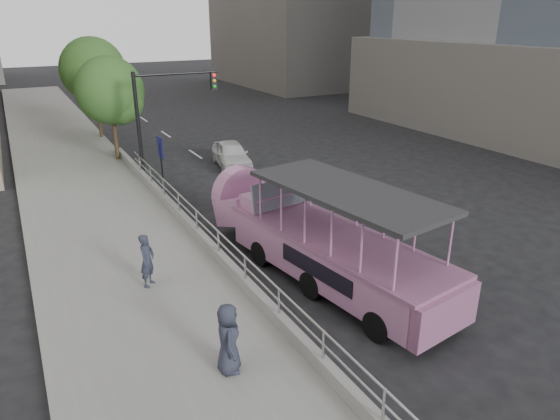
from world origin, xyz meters
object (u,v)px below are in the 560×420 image
object	(u,v)px
parking_sign	(161,160)
traffic_signal	(162,107)
pedestrian_near	(147,260)
street_tree_far	(95,73)
pedestrian_far	(228,339)
street_tree_near	(112,93)
car	(231,154)
duck_boat	(315,239)

from	to	relation	value
parking_sign	traffic_signal	size ratio (longest dim) A/B	0.53
pedestrian_near	street_tree_far	bearing A→B (deg)	33.90
pedestrian_far	street_tree_near	xyz separation A→B (m)	(1.59, 18.90, 2.70)
car	pedestrian_near	world-z (taller)	pedestrian_near
street_tree_far	street_tree_near	bearing A→B (deg)	-91.91
duck_boat	pedestrian_far	xyz separation A→B (m)	(-4.32, -3.36, -0.05)
car	street_tree_near	distance (m)	6.90
traffic_signal	street_tree_far	bearing A→B (deg)	98.43
pedestrian_far	parking_sign	world-z (taller)	parking_sign
parking_sign	duck_boat	bearing A→B (deg)	-76.37
pedestrian_near	pedestrian_far	size ratio (longest dim) A/B	0.97
duck_boat	parking_sign	world-z (taller)	duck_boat
pedestrian_near	pedestrian_far	distance (m)	4.58
car	street_tree_far	bearing A→B (deg)	128.70
duck_boat	street_tree_far	distance (m)	21.91
parking_sign	traffic_signal	world-z (taller)	traffic_signal
traffic_signal	pedestrian_far	bearing A→B (deg)	-101.64
duck_boat	car	world-z (taller)	duck_boat
parking_sign	street_tree_near	distance (m)	6.85
car	street_tree_near	size ratio (longest dim) A/B	0.69
pedestrian_near	street_tree_near	xyz separation A→B (m)	(2.16, 14.36, 2.73)
pedestrian_near	parking_sign	distance (m)	8.32
pedestrian_far	traffic_signal	xyz separation A→B (m)	(3.19, 15.47, 2.38)
pedestrian_near	pedestrian_far	bearing A→B (deg)	-132.39
pedestrian_far	parking_sign	distance (m)	12.59
duck_boat	car	bearing A→B (deg)	78.75
pedestrian_near	pedestrian_far	world-z (taller)	pedestrian_far
parking_sign	street_tree_far	bearing A→B (deg)	91.56
street_tree_near	street_tree_far	distance (m)	6.02
traffic_signal	duck_boat	bearing A→B (deg)	-84.66
duck_boat	traffic_signal	distance (m)	12.38
traffic_signal	street_tree_near	bearing A→B (deg)	114.98
pedestrian_far	parking_sign	size ratio (longest dim) A/B	0.59
duck_boat	pedestrian_near	distance (m)	5.02
traffic_signal	car	bearing A→B (deg)	1.60
duck_boat	pedestrian_far	bearing A→B (deg)	-142.07
pedestrian_near	parking_sign	xyz separation A→B (m)	(2.70, 7.85, 0.65)
pedestrian_near	car	bearing A→B (deg)	6.96
pedestrian_near	street_tree_far	distance (m)	20.74
parking_sign	street_tree_far	distance (m)	12.77
duck_boat	pedestrian_near	bearing A→B (deg)	166.46
duck_boat	traffic_signal	size ratio (longest dim) A/B	1.86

